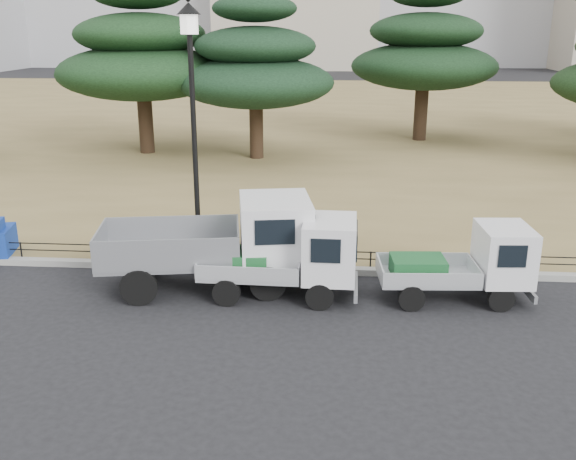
# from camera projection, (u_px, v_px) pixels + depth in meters

# --- Properties ---
(ground) EXTENTS (220.00, 220.00, 0.00)m
(ground) POSITION_uv_depth(u_px,v_px,m) (281.00, 317.00, 13.56)
(ground) COLOR black
(lawn) EXTENTS (120.00, 56.00, 0.15)m
(lawn) POSITION_uv_depth(u_px,v_px,m) (322.00, 116.00, 42.57)
(lawn) COLOR olive
(lawn) RESTS_ON ground
(curb) EXTENTS (120.00, 0.25, 0.16)m
(curb) POSITION_uv_depth(u_px,v_px,m) (290.00, 269.00, 16.00)
(curb) COLOR gray
(curb) RESTS_ON ground
(truck_large) EXTENTS (5.07, 2.67, 2.10)m
(truck_large) POSITION_uv_depth(u_px,v_px,m) (220.00, 239.00, 14.81)
(truck_large) COLOR black
(truck_large) RESTS_ON ground
(truck_kei_front) EXTENTS (3.50, 1.58, 1.84)m
(truck_kei_front) POSITION_uv_depth(u_px,v_px,m) (291.00, 258.00, 14.35)
(truck_kei_front) COLOR black
(truck_kei_front) RESTS_ON ground
(truck_kei_rear) EXTENTS (3.34, 1.61, 1.71)m
(truck_kei_rear) POSITION_uv_depth(u_px,v_px,m) (466.00, 264.00, 14.19)
(truck_kei_rear) COLOR black
(truck_kei_rear) RESTS_ON ground
(street_lamp) EXTENTS (0.56, 0.56, 6.24)m
(street_lamp) POSITION_uv_depth(u_px,v_px,m) (192.00, 93.00, 15.15)
(street_lamp) COLOR black
(street_lamp) RESTS_ON lawn
(pipe_fence) EXTENTS (38.00, 0.04, 0.40)m
(pipe_fence) POSITION_uv_depth(u_px,v_px,m) (290.00, 254.00, 16.03)
(pipe_fence) COLOR black
(pipe_fence) RESTS_ON lawn
(pine_west_near) EXTENTS (7.67, 7.67, 7.67)m
(pine_west_near) POSITION_uv_depth(u_px,v_px,m) (141.00, 55.00, 28.88)
(pine_west_near) COLOR black
(pine_west_near) RESTS_ON lawn
(pine_center_left) EXTENTS (6.87, 6.87, 6.98)m
(pine_center_left) POSITION_uv_depth(u_px,v_px,m) (255.00, 66.00, 27.80)
(pine_center_left) COLOR black
(pine_center_left) RESTS_ON lawn
(pine_center_right) EXTENTS (7.34, 7.34, 7.78)m
(pine_center_right) POSITION_uv_depth(u_px,v_px,m) (425.00, 50.00, 32.20)
(pine_center_right) COLOR black
(pine_center_right) RESTS_ON lawn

